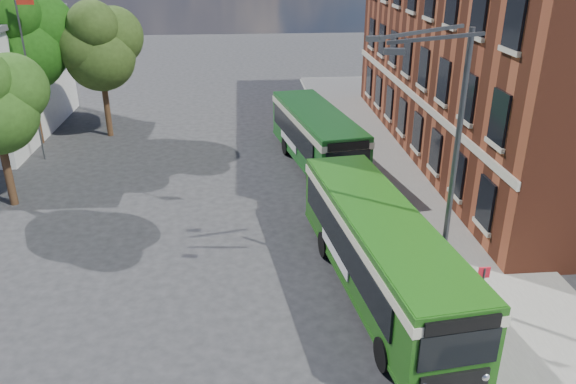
{
  "coord_description": "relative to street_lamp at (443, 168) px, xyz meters",
  "views": [
    {
      "loc": [
        -1.25,
        -17.67,
        11.13
      ],
      "look_at": [
        0.4,
        2.38,
        2.2
      ],
      "focal_mm": 35.0,
      "sensor_mm": 36.0,
      "label": 1
    }
  ],
  "objects": [
    {
      "name": "ground",
      "position": [
        -4.84,
        2.0,
        -4.79
      ],
      "size": [
        120.0,
        120.0,
        0.0
      ],
      "primitive_type": "plane",
      "color": "#262628",
      "rests_on": "ground"
    },
    {
      "name": "pavement",
      "position": [
        2.16,
        10.0,
        -4.72
      ],
      "size": [
        6.0,
        48.0,
        0.15
      ],
      "primitive_type": "cube",
      "color": "gray",
      "rests_on": "ground"
    },
    {
      "name": "kerb_line",
      "position": [
        -0.89,
        10.0,
        -4.79
      ],
      "size": [
        0.12,
        48.0,
        0.01
      ],
      "primitive_type": "cube",
      "color": "beige",
      "rests_on": "ground"
    },
    {
      "name": "brick_office",
      "position": [
        9.16,
        14.0,
        2.18
      ],
      "size": [
        12.1,
        26.0,
        14.2
      ],
      "color": "brown",
      "rests_on": "ground"
    },
    {
      "name": "flagpole",
      "position": [
        -17.29,
        15.0,
        0.15
      ],
      "size": [
        0.95,
        0.1,
        9.0
      ],
      "color": "#3D4043",
      "rests_on": "ground"
    },
    {
      "name": "street_lamp",
      "position": [
        0.0,
        0.0,
        0.0
      ],
      "size": [
        2.96,
        2.38,
        9.0
      ],
      "color": "#3D4043",
      "rests_on": "ground"
    },
    {
      "name": "bus_stop_sign",
      "position": [
        0.76,
        -2.2,
        -3.28
      ],
      "size": [
        0.35,
        0.08,
        2.52
      ],
      "color": "#3D4043",
      "rests_on": "ground"
    },
    {
      "name": "bus_front",
      "position": [
        -1.64,
        0.53,
        -2.96
      ],
      "size": [
        3.89,
        11.43,
        3.02
      ],
      "color": "#1E5913",
      "rests_on": "ground"
    },
    {
      "name": "bus_rear",
      "position": [
        -2.2,
        12.9,
        -2.96
      ],
      "size": [
        4.19,
        10.03,
        3.02
      ],
      "color": "#1A601E",
      "rests_on": "ground"
    },
    {
      "name": "pedestrian_a",
      "position": [
        0.3,
        -1.51,
        -3.77
      ],
      "size": [
        0.68,
        0.49,
        1.75
      ],
      "primitive_type": "imported",
      "rotation": [
        0.0,
        0.0,
        3.26
      ],
      "color": "black",
      "rests_on": "pavement"
    },
    {
      "name": "pedestrian_b",
      "position": [
        -0.12,
        -3.5,
        -3.78
      ],
      "size": [
        0.93,
        0.78,
        1.72
      ],
      "primitive_type": "imported",
      "rotation": [
        0.0,
        0.0,
        2.98
      ],
      "color": "black",
      "rests_on": "pavement"
    },
    {
      "name": "tree_mid",
      "position": [
        -18.35,
        17.86,
        1.46
      ],
      "size": [
        5.46,
        5.19,
        9.21
      ],
      "color": "#3D2616",
      "rests_on": "ground"
    },
    {
      "name": "tree_right",
      "position": [
        -14.44,
        18.99,
        0.82
      ],
      "size": [
        4.9,
        4.66,
        8.27
      ],
      "color": "#3D2616",
      "rests_on": "ground"
    }
  ]
}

